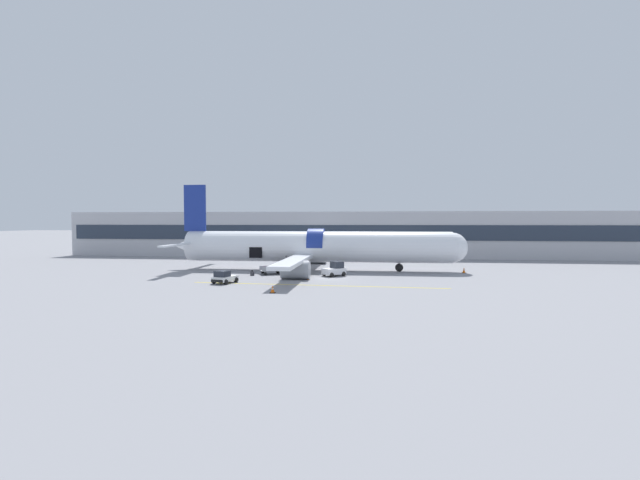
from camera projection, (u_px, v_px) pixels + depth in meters
ground_plane at (327, 278)px, 48.83m from camera, size 500.00×500.00×0.00m
apron_marking_line at (317, 285)px, 43.41m from camera, size 26.41×1.38×0.01m
terminal_strip at (345, 234)px, 81.30m from camera, size 104.09×11.70×8.26m
airplane at (313, 247)px, 56.63m from camera, size 39.24×34.19×11.49m
baggage_tug_lead at (335, 270)px, 50.81m from camera, size 3.01×2.88×1.72m
baggage_tug_mid at (224, 278)px, 44.85m from camera, size 2.51×3.10×1.34m
baggage_cart_loading at (272, 270)px, 52.52m from camera, size 3.67×2.78×0.98m
ground_crew_loader_a at (308, 266)px, 53.18m from camera, size 0.52×0.60×1.74m
ground_crew_loader_b at (300, 267)px, 53.24m from camera, size 0.52×0.52×1.63m
ground_crew_driver at (300, 268)px, 52.00m from camera, size 0.52×0.52×1.63m
suitcase_on_tarmac_upright at (252, 273)px, 51.22m from camera, size 0.51×0.41×0.64m
safety_cone_nose at (464, 270)px, 53.78m from camera, size 0.53×0.53×0.73m
safety_cone_engine_left at (273, 289)px, 38.85m from camera, size 0.52×0.52×0.67m
safety_cone_wingtip at (308, 276)px, 47.64m from camera, size 0.43×0.43×0.77m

